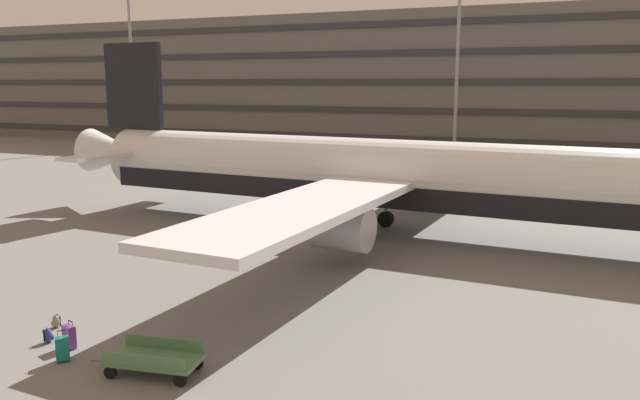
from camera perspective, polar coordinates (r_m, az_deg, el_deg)
The scene contains 10 objects.
ground_plane at distance 34.19m, azimuth 1.39°, elevation -3.19°, with size 600.00×600.00×0.00m, color slate.
terminal_structure at distance 84.00m, azimuth 14.74°, elevation 10.15°, with size 174.58×20.05×16.44m.
airliner at distance 34.11m, azimuth 6.78°, elevation 2.06°, with size 43.47×35.30×10.53m.
light_mast_far_left at distance 85.56m, azimuth -16.54°, elevation 13.07°, with size 1.80×0.50×22.03m.
light_mast_left at distance 67.86m, azimuth 12.24°, elevation 14.20°, with size 1.80×0.50×22.28m.
suitcase_scuffed at distance 20.53m, azimuth -22.00°, elevation -12.18°, with size 0.46×0.46×0.93m.
suitcase_orange at distance 21.41m, azimuth -21.47°, elevation -11.23°, with size 0.52×0.39×0.86m.
backpack_large at distance 23.33m, azimuth -22.51°, elevation -9.99°, with size 0.39×0.35×0.48m.
backpack_small at distance 22.15m, azimuth -23.07°, elevation -11.06°, with size 0.39×0.39×0.52m.
baggage_cart at distance 18.93m, azimuth -14.60°, elevation -13.59°, with size 3.37×1.71×0.82m.
Camera 1 is at (12.12, -30.96, 7.99)m, focal length 35.87 mm.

